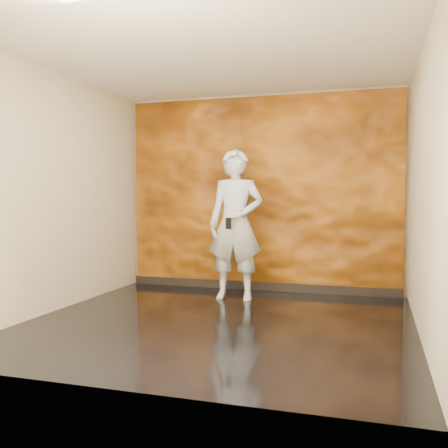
{
  "coord_description": "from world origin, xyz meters",
  "views": [
    {
      "loc": [
        1.59,
        -5.0,
        1.32
      ],
      "look_at": [
        -0.21,
        0.86,
        1.0
      ],
      "focal_mm": 40.0,
      "sensor_mm": 36.0,
      "label": 1
    }
  ],
  "objects": [
    {
      "name": "baseboard",
      "position": [
        0.0,
        1.92,
        0.06
      ],
      "size": [
        3.9,
        0.04,
        0.12
      ],
      "primitive_type": "cube",
      "color": "black",
      "rests_on": "ground"
    },
    {
      "name": "phone",
      "position": [
        -0.17,
        0.93,
        1.0
      ],
      "size": [
        0.08,
        0.03,
        0.14
      ],
      "primitive_type": "cube",
      "rotation": [
        0.0,
        0.0,
        -0.2
      ],
      "color": "black",
      "rests_on": "man"
    },
    {
      "name": "man",
      "position": [
        -0.16,
        1.23,
        0.97
      ],
      "size": [
        0.74,
        0.51,
        1.95
      ],
      "primitive_type": "imported",
      "rotation": [
        0.0,
        0.0,
        0.07
      ],
      "color": "#91959F",
      "rests_on": "ground"
    },
    {
      "name": "room",
      "position": [
        0.0,
        0.0,
        1.4
      ],
      "size": [
        4.02,
        4.02,
        2.81
      ],
      "color": "black",
      "rests_on": "ground"
    },
    {
      "name": "feature_wall",
      "position": [
        0.0,
        1.96,
        1.38
      ],
      "size": [
        3.9,
        0.06,
        2.75
      ],
      "primitive_type": "cube",
      "color": "orange",
      "rests_on": "ground"
    }
  ]
}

